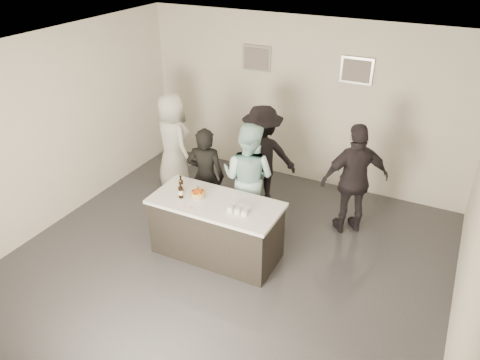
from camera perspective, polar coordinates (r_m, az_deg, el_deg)
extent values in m
plane|color=#3D3D42|center=(6.84, -1.90, -10.30)|extent=(6.00, 6.00, 0.00)
plane|color=white|center=(5.47, -2.42, 14.88)|extent=(6.00, 6.00, 0.00)
cube|color=silver|center=(8.54, 7.62, 9.34)|extent=(6.00, 0.04, 3.00)
cube|color=silver|center=(4.15, -23.19, -16.87)|extent=(6.00, 0.04, 3.00)
cube|color=silver|center=(7.78, -22.05, 5.44)|extent=(0.04, 6.00, 3.00)
cube|color=silver|center=(5.45, 27.00, -5.87)|extent=(0.04, 6.00, 3.00)
cube|color=#B2B2B7|center=(8.63, 2.05, 14.64)|extent=(0.54, 0.04, 0.44)
cube|color=#B2B2B7|center=(8.07, 14.03, 12.82)|extent=(0.54, 0.04, 0.44)
cube|color=white|center=(6.79, -2.90, -5.90)|extent=(1.86, 0.86, 0.90)
cylinder|color=orange|center=(6.66, -5.15, -1.79)|extent=(0.20, 0.20, 0.08)
cylinder|color=black|center=(6.78, -7.21, -0.38)|extent=(0.07, 0.07, 0.26)
cylinder|color=black|center=(6.62, -7.27, -1.16)|extent=(0.07, 0.07, 0.26)
cube|color=#C67112|center=(6.31, -0.14, -3.54)|extent=(0.30, 0.19, 0.08)
cube|color=pink|center=(6.42, -6.20, -3.48)|extent=(0.24, 0.08, 0.01)
imported|color=black|center=(7.38, -4.20, 0.44)|extent=(0.68, 0.54, 1.63)
imported|color=#B1E7E7|center=(7.16, 1.01, 0.28)|extent=(0.88, 0.69, 1.78)
imported|color=silver|center=(8.44, -8.19, 4.61)|extent=(1.04, 0.91, 1.79)
imported|color=#252127|center=(7.30, 13.82, 0.04)|extent=(1.12, 0.97, 1.80)
imported|color=black|center=(7.79, 2.68, 2.78)|extent=(1.34, 1.16, 1.79)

